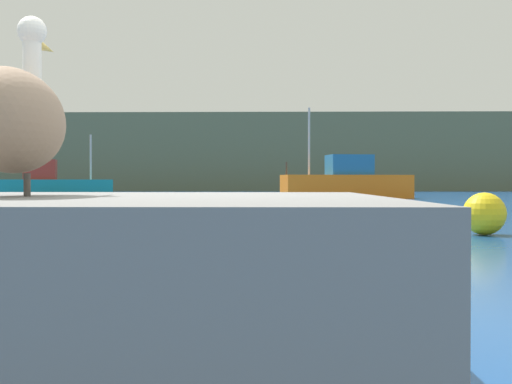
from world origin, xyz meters
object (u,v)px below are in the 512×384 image
Objects in this scene: mooring_buoy at (484,214)px; fishing_boat_teal at (54,184)px; fishing_boat_orange at (347,183)px; pelican at (14,118)px.

fishing_boat_teal is at bearing 120.08° from mooring_buoy.
mooring_buoy is (17.22, -29.73, -0.41)m from fishing_boat_teal.
fishing_boat_orange is at bearing 88.64° from mooring_buoy.
fishing_boat_orange is at bearing -14.77° from pelican.
pelican is 0.18× the size of fishing_boat_orange.
fishing_boat_teal is at bearing 12.27° from pelican.
fishing_boat_orange is at bearing -27.16° from fishing_boat_teal.
mooring_buoy is at bearing 77.85° from fishing_boat_orange.
pelican is 1.80× the size of mooring_buoy.
fishing_boat_orange reaches higher than mooring_buoy.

